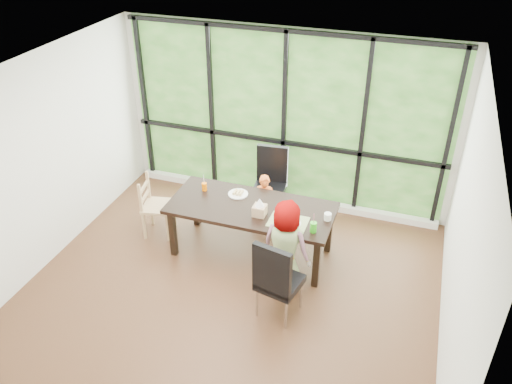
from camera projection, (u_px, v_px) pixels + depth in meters
ground at (232, 286)px, 6.56m from camera, size 5.00×5.00×0.00m
back_wall at (285, 119)px, 7.66m from camera, size 5.00×0.00×5.00m
foliage_backdrop at (285, 120)px, 7.64m from camera, size 4.80×0.02×2.65m
window_mullions at (284, 121)px, 7.61m from camera, size 4.80×0.06×2.65m
window_sill at (281, 197)px, 8.26m from camera, size 4.80×0.12×0.10m
dining_table at (251, 230)px, 6.96m from camera, size 2.24×1.16×0.75m
chair_window_leather at (269, 185)px, 7.63m from camera, size 0.50×0.50×1.08m
chair_interior_leather at (280, 277)px, 5.90m from camera, size 0.54×0.54×1.08m
chair_end_beech at (158, 206)px, 7.31m from camera, size 0.48×0.49×0.90m
child_toddler at (265, 204)px, 7.38m from camera, size 0.34×0.24×0.89m
child_older at (287, 248)px, 6.22m from camera, size 0.68×0.51×1.26m
placemat at (288, 222)px, 6.46m from camera, size 0.48×0.35×0.01m
plate_far at (238, 194)px, 7.00m from camera, size 0.27×0.27×0.02m
plate_near at (292, 223)px, 6.42m from camera, size 0.22×0.22×0.01m
orange_cup at (204, 187)px, 7.07m from camera, size 0.07×0.07×0.11m
green_cup at (313, 227)px, 6.25m from camera, size 0.08×0.08×0.13m
white_mug at (328, 217)px, 6.48m from camera, size 0.09×0.09×0.09m
tissue_box at (260, 210)px, 6.55m from camera, size 0.16×0.16×0.14m
crepe_rolls_far at (238, 192)px, 6.99m from camera, size 0.15×0.12×0.04m
crepe_rolls_near at (292, 222)px, 6.41m from camera, size 0.10×0.12×0.04m
straw_white at (204, 181)px, 7.02m from camera, size 0.01×0.04×0.20m
straw_pink at (314, 220)px, 6.20m from camera, size 0.01×0.04×0.20m
tissue at (260, 202)px, 6.49m from camera, size 0.12×0.12×0.11m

